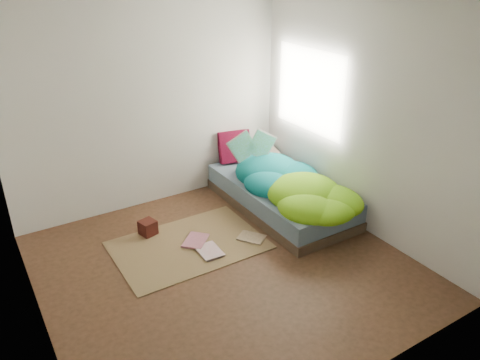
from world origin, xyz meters
name	(u,v)px	position (x,y,z in m)	size (l,w,h in m)	color
ground	(226,267)	(0.00, 0.00, 0.00)	(3.50, 3.50, 0.00)	#3D2817
room_walls	(224,114)	(0.01, 0.01, 1.63)	(3.54, 3.54, 2.62)	silver
bed	(280,196)	(1.22, 0.72, 0.17)	(1.00, 2.00, 0.34)	#3B2C20
duvet	(292,177)	(1.22, 0.50, 0.51)	(0.96, 1.84, 0.34)	#07636F
rug	(189,245)	(-0.15, 0.55, 0.01)	(1.60, 1.10, 0.01)	brown
pillow_floral	(259,154)	(1.44, 1.54, 0.40)	(0.52, 0.32, 0.12)	white
pillow_magenta	(234,146)	(1.10, 1.63, 0.55)	(0.43, 0.13, 0.43)	#4A0419
open_book	(252,138)	(1.06, 1.13, 0.84)	(0.52, 0.11, 0.31)	green
wooden_box	(148,227)	(-0.44, 1.00, 0.10)	(0.17, 0.17, 0.17)	#34130B
floor_book_a	(200,254)	(-0.14, 0.31, 0.02)	(0.23, 0.31, 0.02)	beige
floor_book_b	(186,239)	(-0.14, 0.64, 0.03)	(0.23, 0.31, 0.03)	#BA6B78
floor_book_c	(248,242)	(0.42, 0.23, 0.02)	(0.21, 0.29, 0.02)	tan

